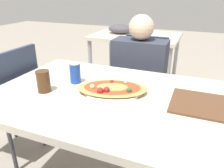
{
  "coord_description": "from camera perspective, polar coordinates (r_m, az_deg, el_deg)",
  "views": [
    {
      "loc": [
        0.41,
        -1.01,
        1.31
      ],
      "look_at": [
        -0.01,
        0.01,
        0.83
      ],
      "focal_mm": 35.0,
      "sensor_mm": 36.0,
      "label": 1
    }
  ],
  "objects": [
    {
      "name": "pizza_main",
      "position": [
        1.24,
        0.03,
        -1.33
      ],
      "size": [
        0.45,
        0.35,
        0.06
      ],
      "color": "white",
      "rests_on": "dining_table"
    },
    {
      "name": "chair_far_seated",
      "position": [
        2.01,
        7.67,
        -0.02
      ],
      "size": [
        0.4,
        0.4,
        0.94
      ],
      "rotation": [
        0.0,
        0.0,
        3.14
      ],
      "color": "#2D3851",
      "rests_on": "ground_plane"
    },
    {
      "name": "soda_can",
      "position": [
        1.37,
        -9.6,
        2.79
      ],
      "size": [
        0.07,
        0.07,
        0.12
      ],
      "color": "#1E47B2",
      "rests_on": "dining_table"
    },
    {
      "name": "chair_side_left",
      "position": [
        1.86,
        -24.52,
        -4.08
      ],
      "size": [
        0.4,
        0.4,
        0.94
      ],
      "rotation": [
        0.0,
        0.0,
        1.57
      ],
      "color": "#2D3851",
      "rests_on": "ground_plane"
    },
    {
      "name": "drink_glass",
      "position": [
        1.29,
        -17.46,
        0.68
      ],
      "size": [
        0.08,
        0.08,
        0.12
      ],
      "color": "#4C2D19",
      "rests_on": "dining_table"
    },
    {
      "name": "serving_tray",
      "position": [
        1.2,
        25.63,
        -5.39
      ],
      "size": [
        0.44,
        0.28,
        0.01
      ],
      "color": "brown",
      "rests_on": "dining_table"
    },
    {
      "name": "dining_table",
      "position": [
        1.25,
        0.14,
        -5.7
      ],
      "size": [
        1.37,
        0.9,
        0.77
      ],
      "color": "beige",
      "rests_on": "ground_plane"
    },
    {
      "name": "person_seated",
      "position": [
        1.85,
        6.98,
        3.06
      ],
      "size": [
        0.44,
        0.25,
        1.14
      ],
      "rotation": [
        0.0,
        0.0,
        3.14
      ],
      "color": "#2D2D38",
      "rests_on": "ground_plane"
    },
    {
      "name": "background_table",
      "position": [
        2.95,
        5.47,
        11.63
      ],
      "size": [
        1.1,
        0.8,
        0.89
      ],
      "color": "beige",
      "rests_on": "ground_plane"
    }
  ]
}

